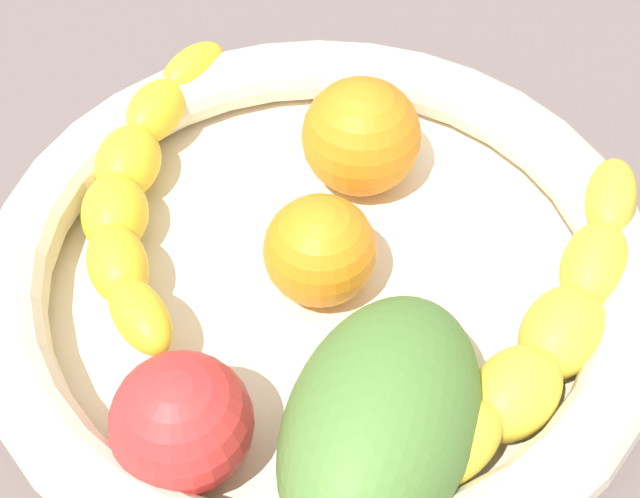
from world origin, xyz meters
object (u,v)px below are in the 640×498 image
orange_front (361,137)px  orange_mid_left (325,252)px  banana_draped_left (528,349)px  tomato_red (182,423)px  banana_draped_right (138,183)px  mango_green (381,421)px  fruit_bowl (320,274)px

orange_front → orange_mid_left: 8.15cm
banana_draped_left → tomato_red: (-13.76, 8.17, 0.44)cm
banana_draped_right → orange_front: size_ratio=2.68×
mango_green → tomato_red: bearing=134.3°
mango_green → tomato_red: 8.51cm
banana_draped_right → orange_front: bearing=-32.7°
fruit_bowl → tomato_red: tomato_red is taller
orange_mid_left → tomato_red: size_ratio=0.92×
banana_draped_left → tomato_red: tomato_red is taller
fruit_bowl → tomato_red: size_ratio=5.50×
fruit_bowl → orange_mid_left: 1.87cm
orange_front → orange_mid_left: orange_front is taller
orange_front → orange_mid_left: size_ratio=1.15×
fruit_bowl → tomato_red: bearing=-166.5°
banana_draped_left → orange_mid_left: bearing=103.4°
fruit_bowl → orange_mid_left: orange_mid_left is taller
fruit_bowl → mango_green: (-5.19, -8.77, 2.40)cm
orange_front → tomato_red: (-18.27, -6.54, -0.18)cm
orange_front → mango_green: (-12.33, -12.63, 0.11)cm
banana_draped_left → orange_mid_left: size_ratio=4.62×
mango_green → orange_mid_left: bearing=58.3°
banana_draped_left → mango_green: 8.12cm
orange_front → tomato_red: 19.41cm
banana_draped_left → tomato_red: size_ratio=4.24×
fruit_bowl → orange_front: (7.13, 3.86, 2.30)cm
banana_draped_right → tomato_red: size_ratio=2.84×
tomato_red → fruit_bowl: bearing=13.5°
banana_draped_left → banana_draped_right: bearing=105.4°
banana_draped_left → orange_mid_left: orange_mid_left is taller
banana_draped_right → orange_mid_left: (3.38, -10.77, 0.42)cm
orange_front → orange_mid_left: (-7.04, -4.08, -0.44)cm
banana_draped_right → tomato_red: (-7.85, -13.23, 0.68)cm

